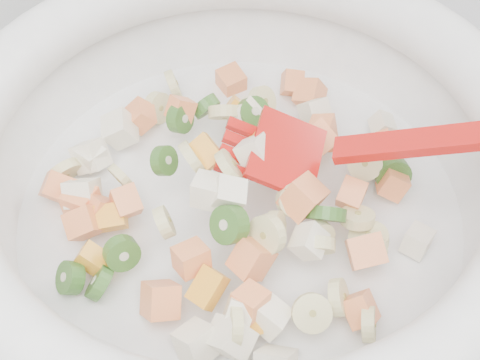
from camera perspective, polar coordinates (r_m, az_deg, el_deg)
mixing_bowl at (r=0.47m, az=0.03°, el=1.14°), size 0.42×0.42×0.15m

